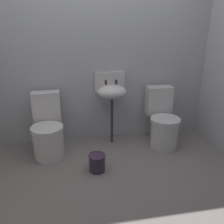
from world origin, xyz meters
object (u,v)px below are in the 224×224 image
at_px(toilet_right, 163,122).
at_px(sink, 112,91).
at_px(toilet_left, 48,131).
at_px(bucket, 97,162).

height_order(toilet_right, sink, sink).
distance_m(toilet_left, sink, 0.98).
height_order(sink, bucket, sink).
xyz_separation_m(toilet_left, toilet_right, (1.55, -0.00, 0.00)).
bearing_deg(sink, bucket, -113.12).
bearing_deg(sink, toilet_left, -167.70).
relative_size(sink, bucket, 4.77).
xyz_separation_m(toilet_right, bucket, (-0.98, -0.50, -0.21)).
distance_m(toilet_right, sink, 0.84).
bearing_deg(toilet_right, bucket, 28.31).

